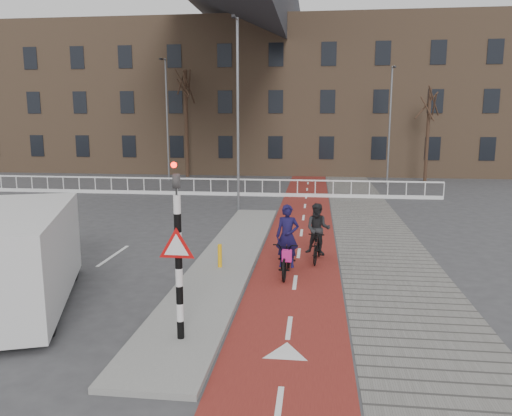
# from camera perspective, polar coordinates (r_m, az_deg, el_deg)

# --- Properties ---
(ground) EXTENTS (120.00, 120.00, 0.00)m
(ground) POSITION_cam_1_polar(r_m,az_deg,el_deg) (12.07, -3.21, -11.29)
(ground) COLOR #38383A
(ground) RESTS_ON ground
(bike_lane) EXTENTS (2.50, 60.00, 0.01)m
(bike_lane) POSITION_cam_1_polar(r_m,az_deg,el_deg) (21.51, 5.38, -1.63)
(bike_lane) COLOR maroon
(bike_lane) RESTS_ON ground
(sidewalk) EXTENTS (3.00, 60.00, 0.01)m
(sidewalk) POSITION_cam_1_polar(r_m,az_deg,el_deg) (21.63, 12.81, -1.78)
(sidewalk) COLOR slate
(sidewalk) RESTS_ON ground
(curb_island) EXTENTS (1.80, 16.00, 0.12)m
(curb_island) POSITION_cam_1_polar(r_m,az_deg,el_deg) (15.90, -3.20, -5.70)
(curb_island) COLOR gray
(curb_island) RESTS_ON ground
(traffic_signal) EXTENTS (0.80, 0.80, 3.68)m
(traffic_signal) POSITION_cam_1_polar(r_m,az_deg,el_deg) (9.70, -8.91, -4.44)
(traffic_signal) COLOR black
(traffic_signal) RESTS_ON curb_island
(bollard) EXTENTS (0.12, 0.12, 0.68)m
(bollard) POSITION_cam_1_polar(r_m,az_deg,el_deg) (14.66, -4.16, -5.46)
(bollard) COLOR #FCB10E
(bollard) RESTS_ON curb_island
(cyclist_near) EXTENTS (0.76, 1.98, 2.03)m
(cyclist_near) POSITION_cam_1_polar(r_m,az_deg,el_deg) (14.22, 3.59, -5.01)
(cyclist_near) COLOR black
(cyclist_near) RESTS_ON bike_lane
(cyclist_far) EXTENTS (0.85, 1.74, 1.83)m
(cyclist_far) POSITION_cam_1_polar(r_m,az_deg,el_deg) (15.60, 7.07, -3.38)
(cyclist_far) COLOR black
(cyclist_far) RESTS_ON bike_lane
(van) EXTENTS (3.84, 5.81, 2.32)m
(van) POSITION_cam_1_polar(r_m,az_deg,el_deg) (12.95, -25.71, -5.12)
(van) COLOR silver
(van) RESTS_ON ground
(railing) EXTENTS (28.00, 0.10, 0.99)m
(railing) POSITION_cam_1_polar(r_m,az_deg,el_deg) (29.20, -7.10, 2.09)
(railing) COLOR silver
(railing) RESTS_ON ground
(townhouse_row) EXTENTS (46.00, 10.00, 15.90)m
(townhouse_row) POSITION_cam_1_polar(r_m,az_deg,el_deg) (43.47, 0.22, 14.76)
(townhouse_row) COLOR #7F6047
(townhouse_row) RESTS_ON ground
(tree_mid) EXTENTS (0.28, 0.28, 7.89)m
(tree_mid) POSITION_cam_1_polar(r_m,az_deg,el_deg) (38.16, -7.97, 9.47)
(tree_mid) COLOR black
(tree_mid) RESTS_ON ground
(tree_right) EXTENTS (0.23, 0.23, 6.41)m
(tree_right) POSITION_cam_1_polar(r_m,az_deg,el_deg) (36.49, 19.02, 7.81)
(tree_right) COLOR black
(tree_right) RESTS_ON ground
(streetlight_near) EXTENTS (0.12, 0.12, 8.91)m
(streetlight_near) POSITION_cam_1_polar(r_m,az_deg,el_deg) (23.83, -2.08, 10.34)
(streetlight_near) COLOR slate
(streetlight_near) RESTS_ON ground
(streetlight_left) EXTENTS (0.12, 0.12, 8.44)m
(streetlight_left) POSITION_cam_1_polar(r_m,az_deg,el_deg) (36.10, -10.11, 9.80)
(streetlight_left) COLOR slate
(streetlight_left) RESTS_ON ground
(streetlight_right) EXTENTS (0.12, 0.12, 7.70)m
(streetlight_right) POSITION_cam_1_polar(r_m,az_deg,el_deg) (34.36, 15.02, 8.98)
(streetlight_right) COLOR slate
(streetlight_right) RESTS_ON ground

